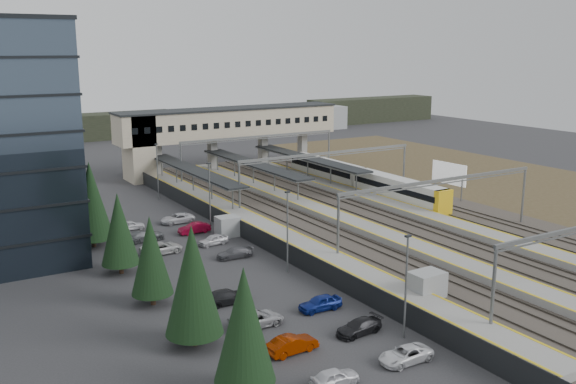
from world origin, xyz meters
TOP-DOWN VIEW (x-y plane):
  - ground at (0.00, 0.00)m, footprint 220.00×220.00m
  - conifer_row at (-22.00, -3.86)m, footprint 4.42×49.82m
  - car_park at (-13.76, -6.34)m, footprint 10.51×44.40m
  - lampposts at (-8.00, 1.25)m, footprint 0.50×53.25m
  - fence at (-6.50, 5.00)m, footprint 0.08×90.00m
  - relay_cabin_near at (-1.19, -20.13)m, footprint 2.97×2.20m
  - relay_cabin_far at (-7.60, 6.07)m, footprint 2.56×2.15m
  - rail_corridor at (9.34, 5.00)m, footprint 34.00×90.00m
  - canopies at (7.00, 27.00)m, footprint 23.10×30.00m
  - footbridge at (7.70, 42.00)m, footprint 40.40×6.40m
  - gantries at (12.00, 3.00)m, footprint 28.40×62.28m
  - train at (20.00, 16.87)m, footprint 2.59×35.99m
  - billboard at (27.87, 6.45)m, footprint 0.56×6.19m
  - scrub_east at (45.00, 5.00)m, footprint 34.00×120.00m
  - treeline_far at (23.81, 92.28)m, footprint 170.00×19.00m

SIDE VIEW (x-z plane):
  - ground at x=0.00m, z-range 0.00..0.00m
  - scrub_east at x=45.00m, z-range 0.00..0.06m
  - rail_corridor at x=9.34m, z-range -0.17..0.75m
  - car_park at x=-13.76m, z-range -0.04..1.25m
  - fence at x=-6.50m, z-range 0.00..2.00m
  - relay_cabin_far at x=-7.60m, z-range 0.00..2.32m
  - relay_cabin_near at x=-1.19m, z-range 0.00..2.45m
  - train at x=20.00m, z-range 0.23..3.49m
  - treeline_far at x=23.81m, z-range -0.55..6.45m
  - billboard at x=27.87m, z-range 0.92..6.22m
  - canopies at x=7.00m, z-range 2.28..5.56m
  - lampposts at x=-8.00m, z-range 0.30..8.37m
  - conifer_row at x=-22.00m, z-range 0.09..9.59m
  - gantries at x=12.00m, z-range 2.41..9.58m
  - footbridge at x=7.70m, z-range 2.33..13.53m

